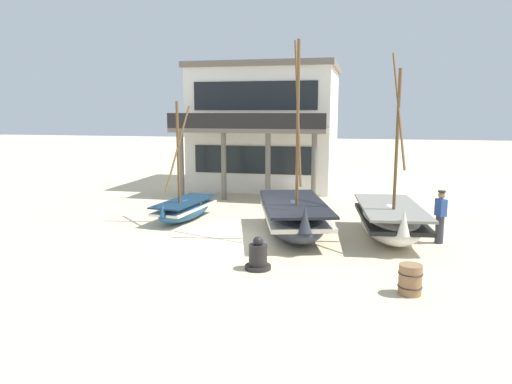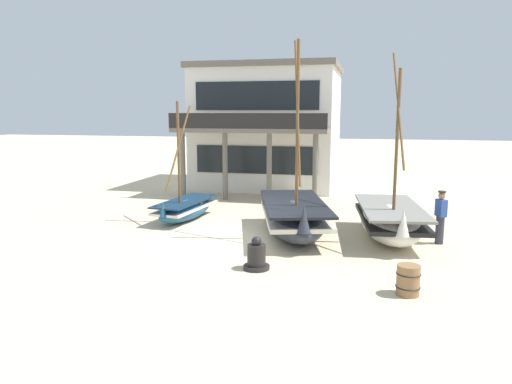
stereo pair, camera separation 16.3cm
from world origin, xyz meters
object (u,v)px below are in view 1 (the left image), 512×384
object	(u,v)px
wooden_barrel	(410,280)
harbor_building_main	(267,126)
fishing_boat_centre_large	(294,216)
capstan_winch	(258,257)
fishing_boat_far_right	(390,220)
fisherman_by_hull	(440,217)
fishing_boat_near_left	(185,209)

from	to	relation	value
wooden_barrel	harbor_building_main	size ratio (longest dim) A/B	0.08
fishing_boat_centre_large	capstan_winch	size ratio (longest dim) A/B	7.20
wooden_barrel	harbor_building_main	bearing A→B (deg)	112.51
fishing_boat_centre_large	fishing_boat_far_right	size ratio (longest dim) A/B	1.06
fishing_boat_far_right	fisherman_by_hull	world-z (taller)	fishing_boat_far_right
fishing_boat_centre_large	harbor_building_main	size ratio (longest dim) A/B	0.72
fishing_boat_centre_large	wooden_barrel	world-z (taller)	fishing_boat_centre_large
fishing_boat_centre_large	harbor_building_main	xyz separation A→B (m)	(-3.12, 10.92, 2.66)
fishing_boat_centre_large	capstan_winch	distance (m)	3.73
fishing_boat_near_left	wooden_barrel	distance (m)	9.83
fisherman_by_hull	fishing_boat_centre_large	bearing A→B (deg)	-179.68
wooden_barrel	harbor_building_main	xyz separation A→B (m)	(-6.46, 15.59, 2.95)
fishing_boat_centre_large	fisherman_by_hull	world-z (taller)	fishing_boat_centre_large
fisherman_by_hull	capstan_winch	bearing A→B (deg)	-143.56
capstan_winch	harbor_building_main	bearing A→B (deg)	100.48
fisherman_by_hull	capstan_winch	size ratio (longest dim) A/B	1.90
capstan_winch	wooden_barrel	bearing A→B (deg)	-14.59
fishing_boat_near_left	harbor_building_main	size ratio (longest dim) A/B	0.50
fishing_boat_far_right	harbor_building_main	world-z (taller)	harbor_building_main
wooden_barrel	harbor_building_main	world-z (taller)	harbor_building_main
fishing_boat_near_left	fishing_boat_far_right	xyz separation A→B (m)	(7.54, -1.08, 0.17)
fishing_boat_far_right	harbor_building_main	distance (m)	12.62
wooden_barrel	fishing_boat_far_right	bearing A→B (deg)	92.52
fishing_boat_far_right	harbor_building_main	xyz separation A→B (m)	(-6.24, 10.63, 2.69)
fisherman_by_hull	fishing_boat_far_right	bearing A→B (deg)	170.22
fishing_boat_near_left	fisherman_by_hull	distance (m)	9.14
fishing_boat_centre_large	fisherman_by_hull	distance (m)	4.63
fishing_boat_near_left	harbor_building_main	world-z (taller)	harbor_building_main
fishing_boat_far_right	capstan_winch	size ratio (longest dim) A/B	6.78
fishing_boat_far_right	fisherman_by_hull	xyz separation A→B (m)	(1.50, -0.26, 0.22)
fishing_boat_centre_large	fisherman_by_hull	xyz separation A→B (m)	(4.63, 0.03, 0.19)
capstan_winch	harbor_building_main	size ratio (longest dim) A/B	0.10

